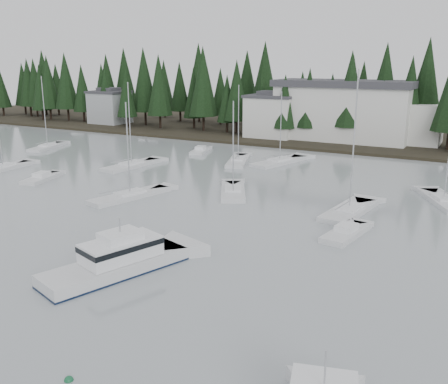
{
  "coord_description": "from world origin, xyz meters",
  "views": [
    {
      "loc": [
        19.66,
        -10.29,
        14.93
      ],
      "look_at": [
        -2.57,
        30.98,
        2.5
      ],
      "focal_mm": 40.0,
      "sensor_mm": 36.0,
      "label": 1
    }
  ],
  "objects_px": {
    "house_far_west": "(110,106)",
    "sailboat_0": "(3,169)",
    "sailboat_8": "(444,202)",
    "sailboat_11": "(130,197)",
    "harbor_inn": "(355,112)",
    "runabout_3": "(201,151)",
    "cabin_cruiser_center": "(117,263)",
    "sailboat_1": "(233,193)",
    "sailboat_7": "(132,166)",
    "sailboat_9": "(280,163)",
    "sailboat_3": "(48,148)",
    "sailboat_5": "(349,212)",
    "house_west": "(272,115)",
    "runabout_1": "(346,234)",
    "runabout_0": "(42,179)",
    "sailboat_12": "(238,162)"
  },
  "relations": [
    {
      "from": "sailboat_8",
      "to": "runabout_3",
      "type": "distance_m",
      "value": 41.21
    },
    {
      "from": "sailboat_9",
      "to": "runabout_1",
      "type": "bearing_deg",
      "value": -132.07
    },
    {
      "from": "harbor_inn",
      "to": "sailboat_11",
      "type": "xyz_separation_m",
      "value": [
        -12.15,
        -50.23,
        -5.72
      ]
    },
    {
      "from": "house_far_west",
      "to": "sailboat_0",
      "type": "distance_m",
      "value": 49.93
    },
    {
      "from": "house_west",
      "to": "sailboat_5",
      "type": "distance_m",
      "value": 48.74
    },
    {
      "from": "sailboat_1",
      "to": "sailboat_7",
      "type": "xyz_separation_m",
      "value": [
        -19.71,
        6.29,
        0.0
      ]
    },
    {
      "from": "harbor_inn",
      "to": "runabout_3",
      "type": "xyz_separation_m",
      "value": [
        -19.85,
        -22.04,
        -5.64
      ]
    },
    {
      "from": "cabin_cruiser_center",
      "to": "sailboat_1",
      "type": "xyz_separation_m",
      "value": [
        -2.76,
        23.59,
        -0.65
      ]
    },
    {
      "from": "cabin_cruiser_center",
      "to": "sailboat_5",
      "type": "bearing_deg",
      "value": -7.92
    },
    {
      "from": "harbor_inn",
      "to": "runabout_1",
      "type": "distance_m",
      "value": 52.93
    },
    {
      "from": "sailboat_8",
      "to": "sailboat_11",
      "type": "height_order",
      "value": "sailboat_8"
    },
    {
      "from": "house_far_west",
      "to": "runabout_3",
      "type": "bearing_deg",
      "value": -29.1
    },
    {
      "from": "cabin_cruiser_center",
      "to": "sailboat_5",
      "type": "height_order",
      "value": "sailboat_5"
    },
    {
      "from": "harbor_inn",
      "to": "sailboat_7",
      "type": "xyz_separation_m",
      "value": [
        -22.55,
        -36.87,
        -5.72
      ]
    },
    {
      "from": "house_far_west",
      "to": "sailboat_0",
      "type": "height_order",
      "value": "sailboat_0"
    },
    {
      "from": "house_west",
      "to": "harbor_inn",
      "type": "xyz_separation_m",
      "value": [
        15.04,
        3.34,
        1.12
      ]
    },
    {
      "from": "house_west",
      "to": "sailboat_9",
      "type": "bearing_deg",
      "value": -63.76
    },
    {
      "from": "sailboat_0",
      "to": "sailboat_8",
      "type": "distance_m",
      "value": 57.37
    },
    {
      "from": "sailboat_3",
      "to": "house_west",
      "type": "bearing_deg",
      "value": -62.97
    },
    {
      "from": "sailboat_12",
      "to": "runabout_3",
      "type": "bearing_deg",
      "value": 44.5
    },
    {
      "from": "sailboat_7",
      "to": "sailboat_11",
      "type": "bearing_deg",
      "value": -136.57
    },
    {
      "from": "runabout_3",
      "to": "house_west",
      "type": "bearing_deg",
      "value": -28.95
    },
    {
      "from": "house_west",
      "to": "runabout_1",
      "type": "distance_m",
      "value": 55.32
    },
    {
      "from": "sailboat_7",
      "to": "runabout_1",
      "type": "height_order",
      "value": "sailboat_7"
    },
    {
      "from": "sailboat_11",
      "to": "sailboat_5",
      "type": "bearing_deg",
      "value": -61.36
    },
    {
      "from": "sailboat_1",
      "to": "sailboat_11",
      "type": "height_order",
      "value": "sailboat_11"
    },
    {
      "from": "house_far_west",
      "to": "sailboat_0",
      "type": "bearing_deg",
      "value": -66.61
    },
    {
      "from": "house_west",
      "to": "runabout_3",
      "type": "height_order",
      "value": "house_west"
    },
    {
      "from": "harbor_inn",
      "to": "sailboat_5",
      "type": "distance_m",
      "value": 46.01
    },
    {
      "from": "harbor_inn",
      "to": "sailboat_3",
      "type": "bearing_deg",
      "value": -145.39
    },
    {
      "from": "sailboat_8",
      "to": "sailboat_1",
      "type": "bearing_deg",
      "value": 81.9
    },
    {
      "from": "house_west",
      "to": "sailboat_9",
      "type": "xyz_separation_m",
      "value": [
        10.31,
        -20.92,
        -4.61
      ]
    },
    {
      "from": "house_west",
      "to": "sailboat_7",
      "type": "xyz_separation_m",
      "value": [
        -7.51,
        -33.53,
        -4.59
      ]
    },
    {
      "from": "harbor_inn",
      "to": "cabin_cruiser_center",
      "type": "relative_size",
      "value": 2.58
    },
    {
      "from": "sailboat_3",
      "to": "harbor_inn",
      "type": "bearing_deg",
      "value": -71.03
    },
    {
      "from": "sailboat_7",
      "to": "sailboat_9",
      "type": "height_order",
      "value": "sailboat_7"
    },
    {
      "from": "sailboat_3",
      "to": "sailboat_7",
      "type": "height_order",
      "value": "sailboat_3"
    },
    {
      "from": "sailboat_8",
      "to": "runabout_3",
      "type": "height_order",
      "value": "sailboat_8"
    },
    {
      "from": "sailboat_0",
      "to": "sailboat_3",
      "type": "xyz_separation_m",
      "value": [
        -8.15,
        15.64,
        -0.01
      ]
    },
    {
      "from": "house_far_west",
      "to": "sailboat_7",
      "type": "xyz_separation_m",
      "value": [
        34.49,
        -35.53,
        -4.34
      ]
    },
    {
      "from": "runabout_3",
      "to": "sailboat_12",
      "type": "bearing_deg",
      "value": -130.65
    },
    {
      "from": "house_far_west",
      "to": "runabout_0",
      "type": "height_order",
      "value": "house_far_west"
    },
    {
      "from": "sailboat_9",
      "to": "sailboat_12",
      "type": "distance_m",
      "value": 6.23
    },
    {
      "from": "house_far_west",
      "to": "sailboat_11",
      "type": "relative_size",
      "value": 0.76
    },
    {
      "from": "sailboat_12",
      "to": "sailboat_0",
      "type": "bearing_deg",
      "value": 107.85
    },
    {
      "from": "sailboat_1",
      "to": "runabout_0",
      "type": "height_order",
      "value": "sailboat_1"
    },
    {
      "from": "sailboat_0",
      "to": "runabout_3",
      "type": "relative_size",
      "value": 2.28
    },
    {
      "from": "harbor_inn",
      "to": "sailboat_0",
      "type": "height_order",
      "value": "sailboat_0"
    },
    {
      "from": "house_far_west",
      "to": "sailboat_1",
      "type": "xyz_separation_m",
      "value": [
        54.2,
        -41.82,
        -4.35
      ]
    },
    {
      "from": "harbor_inn",
      "to": "sailboat_7",
      "type": "height_order",
      "value": "sailboat_7"
    }
  ]
}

